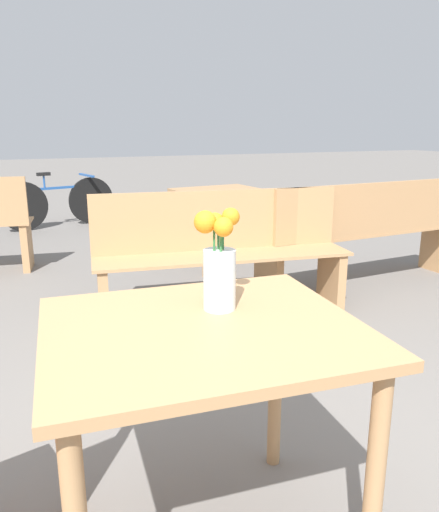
{
  "coord_description": "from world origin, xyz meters",
  "views": [
    {
      "loc": [
        -0.45,
        -1.18,
        1.26
      ],
      "look_at": [
        0.09,
        0.1,
        0.9
      ],
      "focal_mm": 35.0,
      "sensor_mm": 36.0,
      "label": 1
    }
  ],
  "objects_px": {
    "table_front": "(203,364)",
    "bench_near": "(369,229)",
    "table_back": "(221,203)",
    "bicycle": "(59,202)",
    "flower_vase": "(219,269)",
    "bench_middle": "(221,250)"
  },
  "relations": [
    {
      "from": "bench_middle",
      "to": "table_back",
      "type": "relative_size",
      "value": 2.07
    },
    {
      "from": "table_front",
      "to": "table_back",
      "type": "xyz_separation_m",
      "value": [
        1.34,
        2.98,
        -0.04
      ]
    },
    {
      "from": "bench_near",
      "to": "bench_middle",
      "type": "bearing_deg",
      "value": -174.62
    },
    {
      "from": "flower_vase",
      "to": "bench_middle",
      "type": "xyz_separation_m",
      "value": [
        0.73,
        1.68,
        -0.4
      ]
    },
    {
      "from": "bicycle",
      "to": "bench_near",
      "type": "bearing_deg",
      "value": -60.48
    },
    {
      "from": "flower_vase",
      "to": "bicycle",
      "type": "distance_m",
      "value": 5.38
    },
    {
      "from": "bench_near",
      "to": "bicycle",
      "type": "relative_size",
      "value": 1.3
    },
    {
      "from": "bench_middle",
      "to": "bench_near",
      "type": "bearing_deg",
      "value": 5.38
    },
    {
      "from": "bench_middle",
      "to": "table_back",
      "type": "bearing_deg",
      "value": 66.68
    },
    {
      "from": "table_back",
      "to": "bicycle",
      "type": "relative_size",
      "value": 0.57
    },
    {
      "from": "bench_near",
      "to": "bench_middle",
      "type": "xyz_separation_m",
      "value": [
        -1.33,
        -0.13,
        -0.01
      ]
    },
    {
      "from": "table_front",
      "to": "bench_near",
      "type": "relative_size",
      "value": 0.48
    },
    {
      "from": "table_front",
      "to": "table_back",
      "type": "height_order",
      "value": "table_front"
    },
    {
      "from": "table_front",
      "to": "flower_vase",
      "type": "height_order",
      "value": "flower_vase"
    },
    {
      "from": "bench_near",
      "to": "bench_middle",
      "type": "distance_m",
      "value": 1.33
    },
    {
      "from": "table_back",
      "to": "bicycle",
      "type": "bearing_deg",
      "value": 115.87
    },
    {
      "from": "table_front",
      "to": "bench_near",
      "type": "distance_m",
      "value": 2.87
    },
    {
      "from": "flower_vase",
      "to": "table_back",
      "type": "relative_size",
      "value": 0.36
    },
    {
      "from": "table_back",
      "to": "bench_middle",
      "type": "bearing_deg",
      "value": -113.32
    },
    {
      "from": "table_front",
      "to": "bench_middle",
      "type": "distance_m",
      "value": 1.96
    },
    {
      "from": "table_back",
      "to": "table_front",
      "type": "bearing_deg",
      "value": -114.15
    },
    {
      "from": "flower_vase",
      "to": "table_back",
      "type": "height_order",
      "value": "flower_vase"
    }
  ]
}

